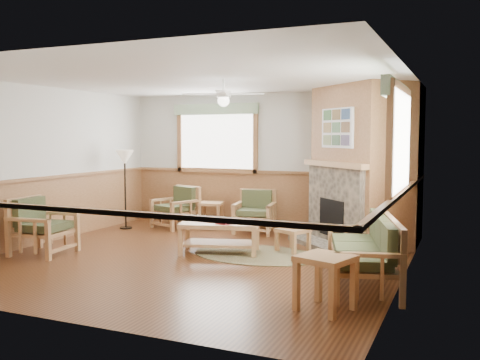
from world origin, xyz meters
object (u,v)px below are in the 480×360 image
at_px(footstool, 293,240).
at_px(floor_lamp_right, 371,202).
at_px(coffee_table, 220,238).
at_px(end_table_sofa, 325,283).
at_px(sofa, 362,251).
at_px(armchair_back_left, 175,207).
at_px(armchair_back_right, 254,212).
at_px(end_table_chairs, 211,215).
at_px(floor_lamp_left, 125,189).
at_px(armchair_left, 43,226).

distance_m(footstool, floor_lamp_right, 1.37).
distance_m(coffee_table, end_table_sofa, 3.03).
relative_size(coffee_table, footstool, 2.86).
bearing_deg(sofa, armchair_back_left, -138.28).
distance_m(armchair_back_right, coffee_table, 1.91).
distance_m(armchair_back_left, coffee_table, 2.54).
distance_m(coffee_table, footstool, 1.18).
bearing_deg(end_table_chairs, armchair_back_right, -11.97).
relative_size(footstool, floor_lamp_left, 0.27).
height_order(armchair_back_left, footstool, armchair_back_left).
distance_m(armchair_back_left, end_table_sofa, 5.57).
bearing_deg(footstool, end_table_sofa, -65.62).
height_order(coffee_table, end_table_sofa, end_table_sofa).
bearing_deg(sofa, footstool, -153.20).
relative_size(armchair_back_left, end_table_chairs, 1.62).
relative_size(end_table_chairs, footstool, 1.19).
xyz_separation_m(end_table_chairs, footstool, (2.23, -1.55, -0.07)).
relative_size(armchair_left, floor_lamp_left, 0.56).
xyz_separation_m(armchair_back_left, footstool, (2.85, -1.20, -0.23)).
bearing_deg(armchair_back_left, end_table_sofa, -20.98).
bearing_deg(coffee_table, armchair_back_right, 78.45).
height_order(armchair_left, floor_lamp_left, floor_lamp_left).
distance_m(sofa, floor_lamp_right, 1.93).
bearing_deg(coffee_table, floor_lamp_right, 7.67).
relative_size(sofa, armchair_back_right, 2.30).
bearing_deg(armchair_left, coffee_table, -70.93).
bearing_deg(floor_lamp_left, armchair_left, -85.61).
xyz_separation_m(sofa, armchair_left, (-4.90, -0.23, 0.02)).
relative_size(armchair_back_left, coffee_table, 0.67).
relative_size(sofa, floor_lamp_right, 1.16).
relative_size(armchair_left, floor_lamp_right, 0.55).
bearing_deg(end_table_chairs, floor_lamp_left, -151.70).
height_order(end_table_sofa, floor_lamp_right, floor_lamp_right).
bearing_deg(armchair_back_right, sofa, -57.13).
xyz_separation_m(armchair_back_left, coffee_table, (1.82, -1.76, -0.17)).
xyz_separation_m(coffee_table, end_table_sofa, (2.22, -2.06, 0.05)).
relative_size(sofa, coffee_table, 1.51).
height_order(coffee_table, end_table_chairs, end_table_chairs).
relative_size(armchair_left, end_table_chairs, 1.74).
height_order(armchair_back_left, floor_lamp_right, floor_lamp_right).
distance_m(end_table_chairs, footstool, 2.71).
xyz_separation_m(armchair_left, floor_lamp_left, (-0.19, 2.44, 0.35)).
xyz_separation_m(armchair_back_left, floor_lamp_right, (4.00, -0.79, 0.39)).
bearing_deg(armchair_back_left, armchair_left, -80.94).
distance_m(end_table_chairs, end_table_sofa, 5.39).
distance_m(sofa, armchair_left, 4.91).
distance_m(end_table_sofa, floor_lamp_right, 3.08).
xyz_separation_m(sofa, floor_lamp_left, (-5.09, 2.21, 0.36)).
distance_m(armchair_left, floor_lamp_right, 5.16).
height_order(sofa, footstool, sofa).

